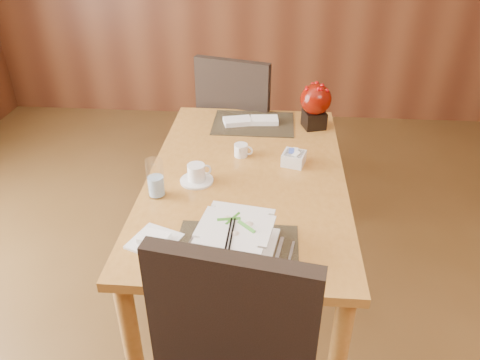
# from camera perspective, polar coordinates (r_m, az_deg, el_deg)

# --- Properties ---
(dining_table) EXTENTS (0.90, 1.50, 0.75)m
(dining_table) POSITION_cam_1_polar(r_m,az_deg,el_deg) (2.21, 0.79, -1.41)
(dining_table) COLOR #B47832
(dining_table) RESTS_ON ground
(placemat_near) EXTENTS (0.45, 0.33, 0.01)m
(placemat_near) POSITION_cam_1_polar(r_m,az_deg,el_deg) (1.71, -0.47, -8.65)
(placemat_near) COLOR black
(placemat_near) RESTS_ON dining_table
(placemat_far) EXTENTS (0.45, 0.33, 0.01)m
(placemat_far) POSITION_cam_1_polar(r_m,az_deg,el_deg) (2.64, 1.64, 6.92)
(placemat_far) COLOR black
(placemat_far) RESTS_ON dining_table
(soup_setting) EXTENTS (0.32, 0.32, 0.11)m
(soup_setting) POSITION_cam_1_polar(r_m,az_deg,el_deg) (1.68, -0.55, -7.08)
(soup_setting) COLOR white
(soup_setting) RESTS_ON dining_table
(coffee_cup) EXTENTS (0.15, 0.15, 0.08)m
(coffee_cup) POSITION_cam_1_polar(r_m,az_deg,el_deg) (2.09, -5.34, 0.67)
(coffee_cup) COLOR white
(coffee_cup) RESTS_ON dining_table
(water_glass) EXTENTS (0.10, 0.10, 0.17)m
(water_glass) POSITION_cam_1_polar(r_m,az_deg,el_deg) (1.99, -10.27, 0.20)
(water_glass) COLOR white
(water_glass) RESTS_ON dining_table
(creamer_jug) EXTENTS (0.10, 0.10, 0.06)m
(creamer_jug) POSITION_cam_1_polar(r_m,az_deg,el_deg) (2.29, 0.12, 3.66)
(creamer_jug) COLOR white
(creamer_jug) RESTS_ON dining_table
(sugar_caddy) EXTENTS (0.12, 0.12, 0.06)m
(sugar_caddy) POSITION_cam_1_polar(r_m,az_deg,el_deg) (2.24, 6.57, 2.63)
(sugar_caddy) COLOR white
(sugar_caddy) RESTS_ON dining_table
(berry_decor) EXTENTS (0.17, 0.17, 0.25)m
(berry_decor) POSITION_cam_1_polar(r_m,az_deg,el_deg) (2.58, 9.18, 9.22)
(berry_decor) COLOR black
(berry_decor) RESTS_ON dining_table
(napkins_far) EXTENTS (0.32, 0.16, 0.03)m
(napkins_far) POSITION_cam_1_polar(r_m,az_deg,el_deg) (2.64, 1.58, 7.25)
(napkins_far) COLOR white
(napkins_far) RESTS_ON dining_table
(bread_plate) EXTENTS (0.21, 0.21, 0.01)m
(bread_plate) POSITION_cam_1_polar(r_m,az_deg,el_deg) (1.78, -10.38, -7.35)
(bread_plate) COLOR white
(bread_plate) RESTS_ON dining_table
(far_chair) EXTENTS (0.60, 0.60, 1.04)m
(far_chair) POSITION_cam_1_polar(r_m,az_deg,el_deg) (3.04, -0.03, 6.91)
(far_chair) COLOR black
(far_chair) RESTS_ON ground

